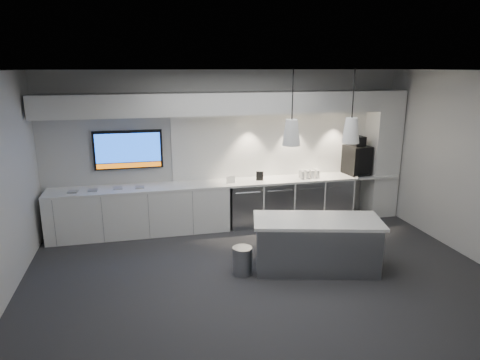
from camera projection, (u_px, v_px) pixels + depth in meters
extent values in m
plane|color=#2F2F32|center=(262.00, 276.00, 6.43)|extent=(7.00, 7.00, 0.00)
plane|color=black|center=(265.00, 70.00, 5.66)|extent=(7.00, 7.00, 0.00)
plane|color=silver|center=(228.00, 148.00, 8.40)|extent=(7.00, 0.00, 7.00)
plane|color=silver|center=(343.00, 251.00, 3.69)|extent=(7.00, 0.00, 7.00)
plane|color=silver|center=(474.00, 167.00, 6.81)|extent=(0.00, 7.00, 7.00)
cube|color=white|center=(232.00, 183.00, 8.25)|extent=(6.80, 0.65, 0.04)
cube|color=white|center=(140.00, 211.00, 7.99)|extent=(3.30, 0.63, 0.86)
cube|color=gray|center=(244.00, 204.00, 8.43)|extent=(0.60, 0.61, 0.85)
cube|color=gray|center=(275.00, 202.00, 8.56)|extent=(0.60, 0.61, 0.85)
cube|color=gray|center=(304.00, 200.00, 8.70)|extent=(0.60, 0.61, 0.85)
cube|color=gray|center=(333.00, 198.00, 8.84)|extent=(0.60, 0.61, 0.85)
cube|color=white|center=(286.00, 143.00, 8.63)|extent=(4.60, 0.03, 1.30)
cube|color=white|center=(231.00, 103.00, 7.89)|extent=(6.90, 0.60, 0.40)
cube|color=white|center=(382.00, 154.00, 8.87)|extent=(0.55, 0.55, 2.60)
cube|color=black|center=(128.00, 150.00, 7.92)|extent=(1.25, 0.06, 0.72)
cube|color=blue|center=(128.00, 148.00, 7.88)|extent=(1.17, 0.00, 0.54)
cube|color=#CF600C|center=(129.00, 165.00, 7.97)|extent=(1.17, 0.00, 0.09)
cube|color=gray|center=(316.00, 246.00, 6.57)|extent=(1.96, 1.16, 0.77)
cube|color=white|center=(317.00, 221.00, 6.47)|extent=(2.07, 1.27, 0.05)
cylinder|color=gray|center=(242.00, 261.00, 6.46)|extent=(0.39, 0.39, 0.43)
cube|color=black|center=(357.00, 160.00, 8.78)|extent=(0.48, 0.53, 0.59)
cube|color=black|center=(358.00, 141.00, 8.68)|extent=(0.26, 0.26, 0.19)
cube|color=gray|center=(362.00, 176.00, 8.61)|extent=(0.34, 0.24, 0.03)
cube|color=black|center=(260.00, 176.00, 8.32)|extent=(0.14, 0.06, 0.18)
cube|color=white|center=(231.00, 180.00, 8.12)|extent=(0.18, 0.08, 0.14)
cube|color=#9C9C9C|center=(73.00, 192.00, 7.54)|extent=(0.17, 0.17, 0.02)
cube|color=#9C9C9C|center=(93.00, 190.00, 7.64)|extent=(0.17, 0.17, 0.02)
cube|color=#9C9C9C|center=(118.00, 188.00, 7.77)|extent=(0.17, 0.17, 0.02)
cube|color=#9C9C9C|center=(140.00, 187.00, 7.83)|extent=(0.16, 0.16, 0.02)
cone|color=white|center=(291.00, 133.00, 6.02)|extent=(0.26, 0.26, 0.37)
cylinder|color=black|center=(293.00, 94.00, 5.88)|extent=(0.02, 0.02, 0.70)
cone|color=white|center=(351.00, 130.00, 6.22)|extent=(0.26, 0.26, 0.37)
cylinder|color=black|center=(354.00, 93.00, 6.08)|extent=(0.02, 0.02, 0.70)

